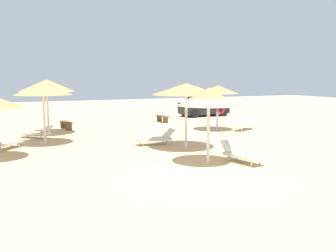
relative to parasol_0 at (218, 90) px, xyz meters
name	(u,v)px	position (x,y,z in m)	size (l,w,h in m)	color
ground_plane	(202,169)	(-5.69, -8.38, -2.45)	(80.00, 80.00, 0.00)	#D1B284
parasol_0	(218,90)	(0.00, 0.00, 0.00)	(2.52, 2.52, 2.74)	silver
parasol_1	(209,97)	(-5.10, -7.77, 0.08)	(2.34, 2.34, 2.88)	silver
parasol_2	(47,86)	(-9.62, 2.56, 0.31)	(3.08, 3.08, 3.11)	silver
parasol_4	(186,89)	(-4.44, -4.60, 0.26)	(3.13, 3.13, 2.99)	silver
parasol_5	(43,90)	(-10.21, -0.86, 0.19)	(2.76, 2.76, 2.89)	silver
lounger_0	(244,125)	(1.59, -0.56, -2.14)	(1.99, 1.44, 0.65)	silver
lounger_1	(241,154)	(-3.79, -8.06, -2.13)	(0.98, 1.95, 0.78)	silver
lounger_2	(36,132)	(-10.42, 1.28, -2.14)	(1.83, 1.75, 0.71)	silver
lounger_4	(156,138)	(-5.30, -3.09, -2.13)	(1.90, 0.70, 0.75)	silver
lounger_5	(4,143)	(-12.08, -1.56, -2.13)	(1.72, 1.82, 0.76)	silver
bench_0	(66,124)	(-8.35, 4.26, -2.11)	(0.59, 1.54, 0.49)	brown
bench_1	(162,117)	(-1.45, 5.14, -2.11)	(0.41, 1.50, 0.49)	brown
parked_car	(203,106)	(3.36, 7.77, -1.63)	(4.09, 2.16, 1.72)	black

